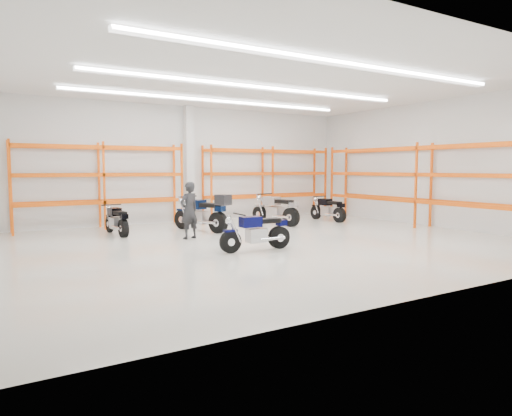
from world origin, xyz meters
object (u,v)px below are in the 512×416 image
motorcycle_back_b (204,214)px  standing_man (189,210)px  motorcycle_back_a (117,221)px  motorcycle_back_d (329,210)px  structural_column (189,164)px  motorcycle_back_c (277,210)px  motorcycle_main (259,233)px

motorcycle_back_b → standing_man: (-1.01, -1.16, 0.25)m
motorcycle_back_a → standing_man: size_ratio=1.13×
motorcycle_back_b → motorcycle_back_d: bearing=2.5°
standing_man → structural_column: 4.61m
motorcycle_back_b → structural_column: bearing=76.8°
motorcycle_back_a → motorcycle_back_c: (5.75, -0.37, 0.10)m
standing_man → structural_column: (1.69, 4.06, 1.40)m
motorcycle_back_b → motorcycle_back_a: bearing=166.1°
motorcycle_back_a → motorcycle_back_d: size_ratio=0.96×
standing_man → structural_column: size_ratio=0.38×
motorcycle_main → motorcycle_back_c: 5.33m
motorcycle_back_a → motorcycle_back_c: size_ratio=0.83×
motorcycle_main → motorcycle_back_c: motorcycle_back_c is taller
motorcycle_back_c → motorcycle_back_d: (2.44, -0.05, -0.08)m
motorcycle_back_b → motorcycle_back_c: motorcycle_back_b is taller
motorcycle_back_a → motorcycle_back_d: bearing=-3.0°
motorcycle_back_b → structural_column: structural_column is taller
motorcycle_main → motorcycle_back_a: motorcycle_main is taller
standing_man → motorcycle_back_d: bearing=174.9°
motorcycle_main → structural_column: 7.08m
motorcycle_main → motorcycle_back_b: motorcycle_back_b is taller
standing_man → motorcycle_back_c: bearing=-177.6°
motorcycle_back_c → standing_man: 4.34m
standing_man → structural_column: structural_column is taller
motorcycle_main → structural_column: size_ratio=0.44×
motorcycle_back_a → structural_column: size_ratio=0.43×
motorcycle_back_a → motorcycle_back_b: size_ratio=0.81×
motorcycle_back_c → motorcycle_back_d: motorcycle_back_c is taller
standing_man → motorcycle_back_b: bearing=-148.3°
motorcycle_back_b → motorcycle_back_c: (3.06, 0.29, -0.07)m
motorcycle_back_b → motorcycle_back_c: size_ratio=1.03×
motorcycle_back_b → motorcycle_back_d: size_ratio=1.19×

